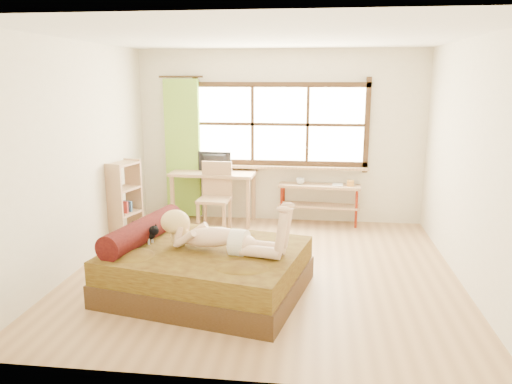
# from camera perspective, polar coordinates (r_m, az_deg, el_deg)

# --- Properties ---
(floor) EXTENTS (4.50, 4.50, 0.00)m
(floor) POSITION_cam_1_polar(r_m,az_deg,el_deg) (6.08, 0.98, -8.95)
(floor) COLOR #9E754C
(floor) RESTS_ON ground
(ceiling) EXTENTS (4.50, 4.50, 0.00)m
(ceiling) POSITION_cam_1_polar(r_m,az_deg,el_deg) (5.66, 1.09, 17.32)
(ceiling) COLOR white
(ceiling) RESTS_ON wall_back
(wall_back) EXTENTS (4.50, 0.00, 4.50)m
(wall_back) POSITION_cam_1_polar(r_m,az_deg,el_deg) (7.94, 2.74, 6.30)
(wall_back) COLOR silver
(wall_back) RESTS_ON floor
(wall_front) EXTENTS (4.50, 0.00, 4.50)m
(wall_front) POSITION_cam_1_polar(r_m,az_deg,el_deg) (3.54, -2.78, -2.17)
(wall_front) COLOR silver
(wall_front) RESTS_ON floor
(wall_left) EXTENTS (0.00, 4.50, 4.50)m
(wall_left) POSITION_cam_1_polar(r_m,az_deg,el_deg) (6.36, -19.63, 3.89)
(wall_left) COLOR silver
(wall_left) RESTS_ON floor
(wall_right) EXTENTS (0.00, 4.50, 4.50)m
(wall_right) POSITION_cam_1_polar(r_m,az_deg,el_deg) (5.93, 23.25, 2.97)
(wall_right) COLOR silver
(wall_right) RESTS_ON floor
(window) EXTENTS (2.80, 0.16, 1.46)m
(window) POSITION_cam_1_polar(r_m,az_deg,el_deg) (7.89, 2.74, 7.43)
(window) COLOR #FFEDBF
(window) RESTS_ON wall_back
(curtain) EXTENTS (0.55, 0.10, 2.20)m
(curtain) POSITION_cam_1_polar(r_m,az_deg,el_deg) (8.11, -8.36, 4.90)
(curtain) COLOR #579A2A
(curtain) RESTS_ON wall_back
(bed) EXTENTS (2.27, 1.96, 0.75)m
(bed) POSITION_cam_1_polar(r_m,az_deg,el_deg) (5.46, -6.06, -8.62)
(bed) COLOR black
(bed) RESTS_ON floor
(woman) EXTENTS (1.44, 0.68, 0.59)m
(woman) POSITION_cam_1_polar(r_m,az_deg,el_deg) (5.19, -4.21, -3.62)
(woman) COLOR #E0B290
(woman) RESTS_ON bed
(kitten) EXTENTS (0.32, 0.18, 0.24)m
(kitten) POSITION_cam_1_polar(r_m,az_deg,el_deg) (5.61, -12.66, -4.53)
(kitten) COLOR black
(kitten) RESTS_ON bed
(desk) EXTENTS (1.34, 0.66, 0.82)m
(desk) POSITION_cam_1_polar(r_m,az_deg,el_deg) (7.89, -4.90, 1.53)
(desk) COLOR #9F8356
(desk) RESTS_ON floor
(monitor) EXTENTS (0.53, 0.09, 0.30)m
(monitor) POSITION_cam_1_polar(r_m,az_deg,el_deg) (7.89, -4.86, 3.46)
(monitor) COLOR black
(monitor) RESTS_ON desk
(chair) EXTENTS (0.48, 0.48, 1.03)m
(chair) POSITION_cam_1_polar(r_m,az_deg,el_deg) (7.56, -4.65, -0.06)
(chair) COLOR #9F8356
(chair) RESTS_ON floor
(pipe_shelf) EXTENTS (1.28, 0.40, 0.72)m
(pipe_shelf) POSITION_cam_1_polar(r_m,az_deg,el_deg) (7.89, 7.33, -0.36)
(pipe_shelf) COLOR #9F8356
(pipe_shelf) RESTS_ON floor
(cup) EXTENTS (0.13, 0.13, 0.10)m
(cup) POSITION_cam_1_polar(r_m,az_deg,el_deg) (7.85, 5.09, 1.25)
(cup) COLOR gray
(cup) RESTS_ON pipe_shelf
(book) EXTENTS (0.18, 0.23, 0.02)m
(book) POSITION_cam_1_polar(r_m,az_deg,el_deg) (7.86, 8.73, 0.86)
(book) COLOR gray
(book) RESTS_ON pipe_shelf
(bookshelf) EXTENTS (0.39, 0.55, 1.13)m
(bookshelf) POSITION_cam_1_polar(r_m,az_deg,el_deg) (7.24, -14.81, -1.00)
(bookshelf) COLOR #9F8356
(bookshelf) RESTS_ON floor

